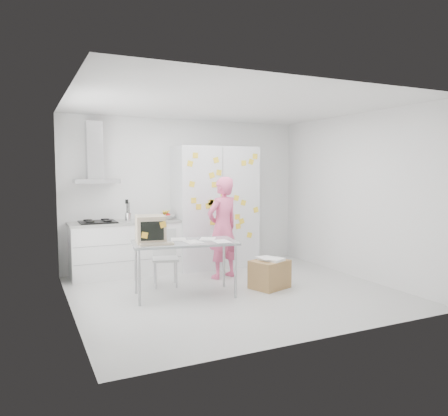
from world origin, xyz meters
name	(u,v)px	position (x,y,z in m)	size (l,w,h in m)	color
floor	(234,292)	(0.00, 0.00, -0.01)	(4.50, 4.00, 0.02)	silver
walls	(214,197)	(0.00, 0.72, 1.35)	(4.52, 4.01, 2.70)	white
ceiling	(234,105)	(0.00, 0.00, 2.70)	(4.50, 4.00, 0.02)	white
counter_run	(126,247)	(-1.20, 1.70, 0.47)	(1.84, 0.63, 1.28)	white
range_hood	(95,159)	(-1.65, 1.84, 1.96)	(0.70, 0.48, 1.01)	silver
tall_cabinet	(215,207)	(0.45, 1.67, 1.10)	(1.50, 0.68, 2.20)	silver
person	(223,228)	(0.21, 0.84, 0.83)	(0.61, 0.40, 1.67)	#EC5B8A
desk	(163,235)	(-1.00, 0.20, 0.87)	(1.54, 0.95, 1.15)	#8F9598
chair	(165,254)	(-0.79, 0.81, 0.49)	(0.47, 0.47, 0.86)	#B0B1AE
cardboard_box	(270,274)	(0.58, -0.05, 0.22)	(0.64, 0.57, 0.46)	#A27A46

